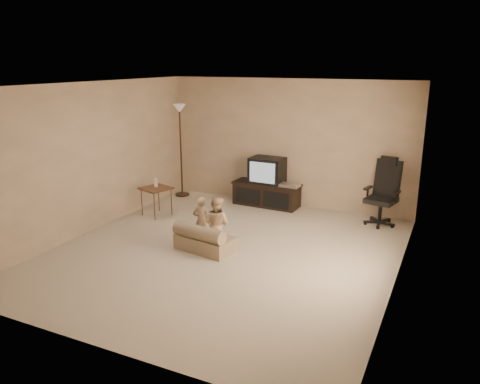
{
  "coord_description": "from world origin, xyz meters",
  "views": [
    {
      "loc": [
        3.05,
        -5.91,
        2.83
      ],
      "look_at": [
        -0.02,
        0.6,
        0.8
      ],
      "focal_mm": 35.0,
      "sensor_mm": 36.0,
      "label": 1
    }
  ],
  "objects_px": {
    "side_table": "(156,188)",
    "toddler_left": "(201,222)",
    "child_sofa": "(204,240)",
    "toddler_right": "(217,224)",
    "floor_lamp": "(180,130)",
    "office_chair": "(383,201)",
    "tv_stand": "(267,186)"
  },
  "relations": [
    {
      "from": "office_chair",
      "to": "floor_lamp",
      "type": "xyz_separation_m",
      "value": [
        -4.21,
        0.05,
        1.0
      ]
    },
    {
      "from": "toddler_left",
      "to": "toddler_right",
      "type": "height_order",
      "value": "toddler_right"
    },
    {
      "from": "office_chair",
      "to": "floor_lamp",
      "type": "height_order",
      "value": "floor_lamp"
    },
    {
      "from": "office_chair",
      "to": "tv_stand",
      "type": "bearing_deg",
      "value": -170.31
    },
    {
      "from": "tv_stand",
      "to": "office_chair",
      "type": "bearing_deg",
      "value": -1.24
    },
    {
      "from": "office_chair",
      "to": "toddler_right",
      "type": "bearing_deg",
      "value": -118.39
    },
    {
      "from": "office_chair",
      "to": "floor_lamp",
      "type": "bearing_deg",
      "value": -167.26
    },
    {
      "from": "floor_lamp",
      "to": "toddler_left",
      "type": "xyz_separation_m",
      "value": [
        1.82,
        -2.32,
        -1.03
      ]
    },
    {
      "from": "child_sofa",
      "to": "office_chair",
      "type": "bearing_deg",
      "value": 56.9
    },
    {
      "from": "tv_stand",
      "to": "floor_lamp",
      "type": "height_order",
      "value": "floor_lamp"
    },
    {
      "from": "toddler_left",
      "to": "floor_lamp",
      "type": "bearing_deg",
      "value": -59.99
    },
    {
      "from": "floor_lamp",
      "to": "child_sofa",
      "type": "distance_m",
      "value": 3.4
    },
    {
      "from": "side_table",
      "to": "toddler_right",
      "type": "bearing_deg",
      "value": -29.17
    },
    {
      "from": "toddler_left",
      "to": "office_chair",
      "type": "bearing_deg",
      "value": -144.53
    },
    {
      "from": "side_table",
      "to": "child_sofa",
      "type": "distance_m",
      "value": 2.03
    },
    {
      "from": "office_chair",
      "to": "child_sofa",
      "type": "xyz_separation_m",
      "value": [
        -2.26,
        -2.44,
        -0.25
      ]
    },
    {
      "from": "child_sofa",
      "to": "side_table",
      "type": "bearing_deg",
      "value": 155.45
    },
    {
      "from": "tv_stand",
      "to": "side_table",
      "type": "relative_size",
      "value": 1.89
    },
    {
      "from": "tv_stand",
      "to": "toddler_left",
      "type": "relative_size",
      "value": 1.72
    },
    {
      "from": "tv_stand",
      "to": "floor_lamp",
      "type": "bearing_deg",
      "value": -174.6
    },
    {
      "from": "side_table",
      "to": "toddler_left",
      "type": "xyz_separation_m",
      "value": [
        1.52,
        -0.96,
        -0.12
      ]
    },
    {
      "from": "office_chair",
      "to": "toddler_right",
      "type": "height_order",
      "value": "office_chair"
    },
    {
      "from": "tv_stand",
      "to": "child_sofa",
      "type": "bearing_deg",
      "value": -87.18
    },
    {
      "from": "child_sofa",
      "to": "toddler_right",
      "type": "distance_m",
      "value": 0.32
    },
    {
      "from": "office_chair",
      "to": "toddler_right",
      "type": "distance_m",
      "value": 3.13
    },
    {
      "from": "tv_stand",
      "to": "side_table",
      "type": "bearing_deg",
      "value": -135.7
    },
    {
      "from": "child_sofa",
      "to": "toddler_right",
      "type": "bearing_deg",
      "value": 42.06
    },
    {
      "from": "side_table",
      "to": "child_sofa",
      "type": "height_order",
      "value": "side_table"
    },
    {
      "from": "tv_stand",
      "to": "side_table",
      "type": "xyz_separation_m",
      "value": [
        -1.64,
        -1.47,
        0.12
      ]
    },
    {
      "from": "toddler_left",
      "to": "toddler_right",
      "type": "xyz_separation_m",
      "value": [
        0.3,
        -0.06,
        0.03
      ]
    },
    {
      "from": "floor_lamp",
      "to": "toddler_left",
      "type": "height_order",
      "value": "floor_lamp"
    },
    {
      "from": "floor_lamp",
      "to": "child_sofa",
      "type": "xyz_separation_m",
      "value": [
        1.95,
        -2.49,
        -1.25
      ]
    }
  ]
}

